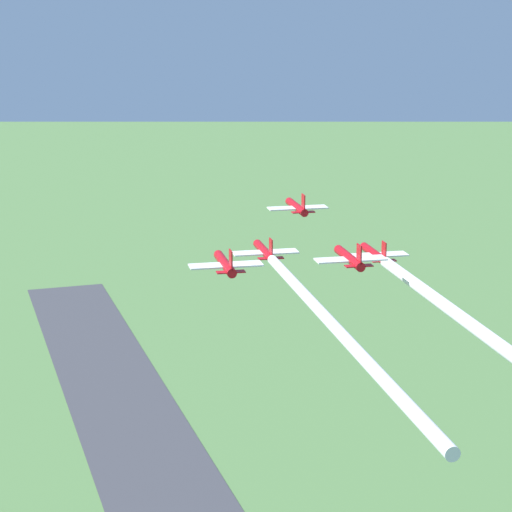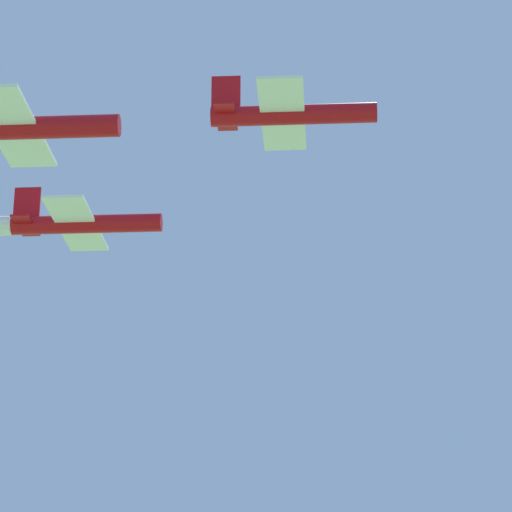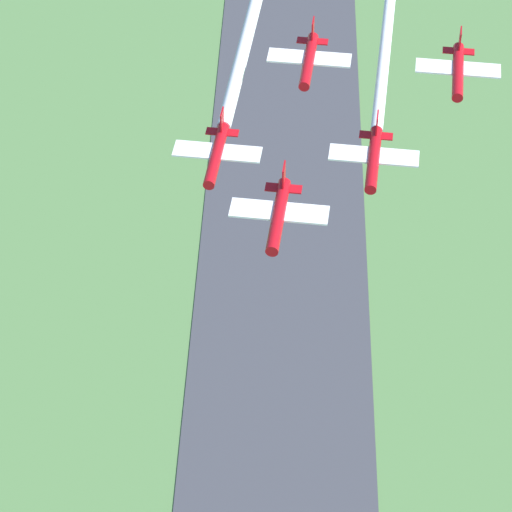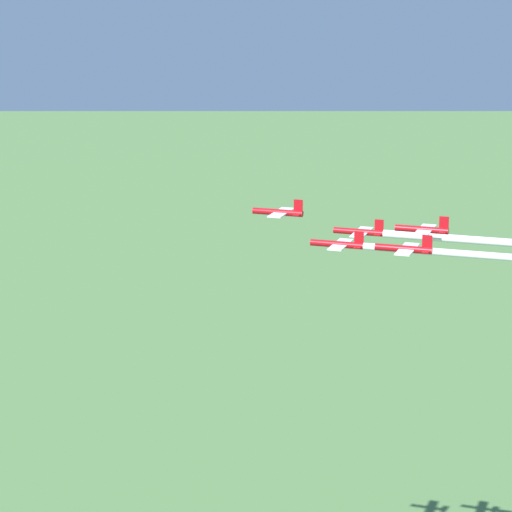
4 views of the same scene
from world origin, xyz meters
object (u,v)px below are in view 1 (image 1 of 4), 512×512
jet_0 (297,207)px  jet_3 (225,264)px  jet_2 (375,254)px  jet_1 (265,252)px  jet_4 (350,258)px

jet_0 → jet_3: jet_0 is taller
jet_2 → jet_3: 24.16m
jet_1 → jet_2: 13.96m
jet_0 → jet_4: bearing=-90.0°
jet_0 → jet_1: size_ratio=1.00×
jet_2 → jet_4: 14.00m
jet_0 → jet_1: 14.02m
jet_3 → jet_4: bearing=0.0°
jet_3 → jet_4: size_ratio=1.00×
jet_2 → jet_4: jet_4 is taller
jet_0 → jet_4: (-19.40, 13.55, -1.17)m
jet_1 → jet_2: (-7.97, -11.41, -1.04)m
jet_2 → jet_3: (2.25, 23.89, 2.83)m
jet_1 → jet_2: bearing=-0.0°
jet_1 → jet_3: size_ratio=1.00×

